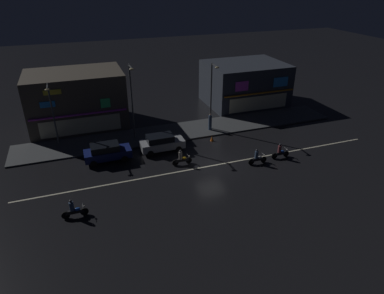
% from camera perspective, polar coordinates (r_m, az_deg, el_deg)
% --- Properties ---
extents(ground_plane, '(140.00, 140.00, 0.00)m').
position_cam_1_polar(ground_plane, '(31.49, 3.19, -3.17)').
color(ground_plane, black).
extents(lane_divider_stripe, '(33.85, 0.16, 0.01)m').
position_cam_1_polar(lane_divider_stripe, '(31.48, 3.19, -3.16)').
color(lane_divider_stripe, beige).
rests_on(lane_divider_stripe, ground).
extents(sidewalk_far, '(35.64, 4.58, 0.14)m').
position_cam_1_polar(sidewalk_far, '(38.25, -1.47, 2.71)').
color(sidewalk_far, '#424447').
rests_on(sidewalk_far, ground).
extents(storefront_left_block, '(10.39, 7.01, 6.24)m').
position_cam_1_polar(storefront_left_block, '(40.90, -18.66, 7.50)').
color(storefront_left_block, '#4C443A').
rests_on(storefront_left_block, ground).
extents(storefront_center_block, '(9.99, 8.12, 5.40)m').
position_cam_1_polar(storefront_center_block, '(46.76, 8.74, 10.42)').
color(storefront_center_block, '#2D333D').
rests_on(storefront_center_block, ground).
extents(streetlamp_west, '(0.44, 1.64, 6.46)m').
position_cam_1_polar(streetlamp_west, '(35.70, -22.28, 5.63)').
color(streetlamp_west, '#47494C').
rests_on(streetlamp_west, sidewalk_far).
extents(streetlamp_mid, '(0.44, 1.64, 7.88)m').
position_cam_1_polar(streetlamp_mid, '(35.03, -9.98, 8.17)').
color(streetlamp_mid, '#47494C').
rests_on(streetlamp_mid, sidewalk_far).
extents(streetlamp_east, '(0.44, 1.64, 7.40)m').
position_cam_1_polar(streetlamp_east, '(37.08, 3.33, 9.19)').
color(streetlamp_east, '#47494C').
rests_on(streetlamp_east, sidewalk_far).
extents(pedestrian_on_sidewalk, '(0.37, 0.37, 1.90)m').
position_cam_1_polar(pedestrian_on_sidewalk, '(38.09, 3.04, 4.13)').
color(pedestrian_on_sidewalk, '#334766').
rests_on(pedestrian_on_sidewalk, sidewalk_far).
extents(parked_car_near_kerb, '(4.30, 1.98, 1.67)m').
position_cam_1_polar(parked_car_near_kerb, '(33.89, -5.08, 0.75)').
color(parked_car_near_kerb, '#9EA0A5').
rests_on(parked_car_near_kerb, ground).
extents(parked_car_trailing, '(4.30, 1.98, 1.67)m').
position_cam_1_polar(parked_car_trailing, '(32.96, -13.99, -0.80)').
color(parked_car_trailing, navy).
rests_on(parked_car_trailing, ground).
extents(motorcycle_lead, '(1.90, 0.60, 1.52)m').
position_cam_1_polar(motorcycle_lead, '(26.37, -19.13, -9.86)').
color(motorcycle_lead, black).
rests_on(motorcycle_lead, ground).
extents(motorcycle_following, '(1.90, 0.60, 1.52)m').
position_cam_1_polar(motorcycle_following, '(32.08, 10.81, -1.75)').
color(motorcycle_following, black).
rests_on(motorcycle_following, ground).
extents(motorcycle_opposite_lane, '(1.90, 0.60, 1.52)m').
position_cam_1_polar(motorcycle_opposite_lane, '(33.58, 14.48, -0.78)').
color(motorcycle_opposite_lane, black).
rests_on(motorcycle_opposite_lane, ground).
extents(motorcycle_trailing_far, '(1.90, 0.60, 1.52)m').
position_cam_1_polar(motorcycle_trailing_far, '(31.38, -1.77, -1.92)').
color(motorcycle_trailing_far, black).
rests_on(motorcycle_trailing_far, ground).
extents(traffic_cone, '(0.36, 0.36, 0.55)m').
position_cam_1_polar(traffic_cone, '(36.03, 3.35, 1.42)').
color(traffic_cone, orange).
rests_on(traffic_cone, ground).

